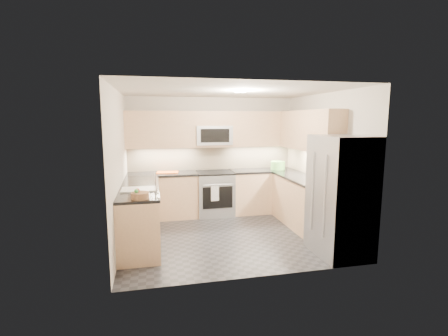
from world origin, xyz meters
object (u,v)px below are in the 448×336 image
(microwave, at_px, (213,135))
(utensil_bowl, at_px, (278,165))
(refrigerator, at_px, (341,196))
(cutting_board, at_px, (168,172))
(fruit_basket, at_px, (140,196))
(gas_range, at_px, (215,194))

(microwave, bearing_deg, utensil_bowl, -5.65)
(refrigerator, distance_m, utensil_bowl, 2.41)
(microwave, height_order, utensil_bowl, microwave)
(cutting_board, xyz_separation_m, fruit_basket, (-0.48, -2.18, 0.04))
(gas_range, relative_size, utensil_bowl, 2.93)
(cutting_board, bearing_deg, microwave, 3.75)
(fruit_basket, bearing_deg, utensil_bowl, 36.23)
(gas_range, relative_size, refrigerator, 0.51)
(refrigerator, distance_m, cutting_board, 3.48)
(gas_range, height_order, fruit_basket, fruit_basket)
(refrigerator, height_order, cutting_board, refrigerator)
(gas_range, distance_m, refrigerator, 2.86)
(cutting_board, bearing_deg, gas_range, -3.56)
(refrigerator, relative_size, fruit_basket, 7.22)
(cutting_board, bearing_deg, refrigerator, -45.68)
(microwave, height_order, fruit_basket, microwave)
(cutting_board, relative_size, fruit_basket, 1.76)
(utensil_bowl, height_order, cutting_board, utensil_bowl)
(gas_range, xyz_separation_m, utensil_bowl, (1.42, -0.02, 0.57))
(gas_range, distance_m, microwave, 1.25)
(utensil_bowl, relative_size, fruit_basket, 1.25)
(gas_range, relative_size, fruit_basket, 3.65)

